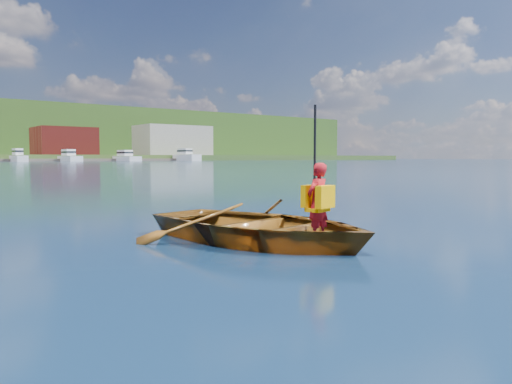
% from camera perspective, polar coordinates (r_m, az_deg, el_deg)
% --- Properties ---
extents(ground, '(600.00, 600.00, 0.00)m').
position_cam_1_polar(ground, '(6.74, -0.62, -6.47)').
color(ground, '#142242').
rests_on(ground, ground).
extents(rowboat, '(3.33, 4.12, 0.75)m').
position_cam_1_polar(rowboat, '(7.21, 0.37, -3.96)').
color(rowboat, maroon).
rests_on(rowboat, ground).
extents(child_paddler, '(0.43, 0.40, 1.84)m').
position_cam_1_polar(child_paddler, '(6.75, 7.06, -0.99)').
color(child_paddler, '#A8121A').
rests_on(child_paddler, ground).
extents(hillside_trees, '(280.77, 86.42, 26.19)m').
position_cam_1_polar(hillside_trees, '(257.35, -21.48, 7.69)').
color(hillside_trees, '#382314').
rests_on(hillside_trees, ground).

